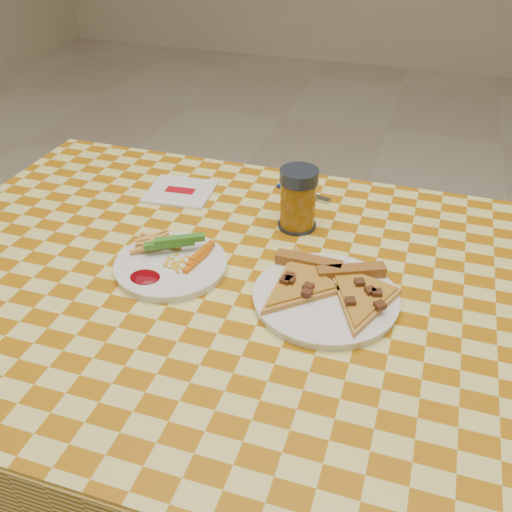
{
  "coord_description": "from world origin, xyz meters",
  "views": [
    {
      "loc": [
        0.26,
        -0.74,
        1.35
      ],
      "look_at": [
        0.0,
        0.05,
        0.78
      ],
      "focal_mm": 40.0,
      "sensor_mm": 36.0,
      "label": 1
    }
  ],
  "objects_px": {
    "table": "(247,313)",
    "plate_right": "(325,298)",
    "drink_glass": "(298,200)",
    "plate_left": "(171,266)"
  },
  "relations": [
    {
      "from": "plate_left",
      "to": "drink_glass",
      "type": "distance_m",
      "value": 0.28
    },
    {
      "from": "table",
      "to": "plate_left",
      "type": "bearing_deg",
      "value": -176.71
    },
    {
      "from": "plate_right",
      "to": "drink_glass",
      "type": "relative_size",
      "value": 1.91
    },
    {
      "from": "table",
      "to": "plate_right",
      "type": "distance_m",
      "value": 0.16
    },
    {
      "from": "plate_left",
      "to": "plate_right",
      "type": "height_order",
      "value": "same"
    },
    {
      "from": "plate_right",
      "to": "drink_glass",
      "type": "bearing_deg",
      "value": 115.89
    },
    {
      "from": "table",
      "to": "plate_left",
      "type": "height_order",
      "value": "plate_left"
    },
    {
      "from": "table",
      "to": "plate_left",
      "type": "distance_m",
      "value": 0.16
    },
    {
      "from": "table",
      "to": "plate_right",
      "type": "bearing_deg",
      "value": -5.2
    },
    {
      "from": "plate_left",
      "to": "drink_glass",
      "type": "height_order",
      "value": "drink_glass"
    }
  ]
}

